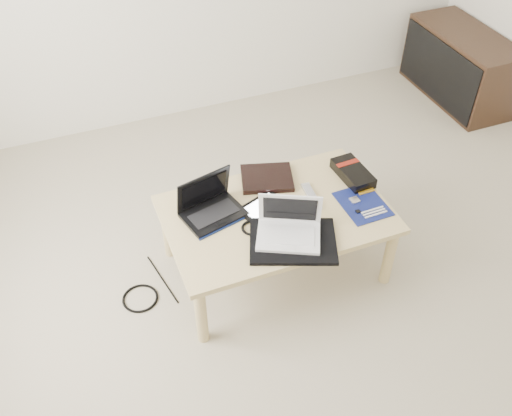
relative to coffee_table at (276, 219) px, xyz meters
name	(u,v)px	position (x,y,z in m)	size (l,w,h in m)	color
ground	(333,304)	(0.17, -0.35, -0.35)	(4.00, 4.00, 0.00)	#B3AA91
coffee_table	(276,219)	(0.00, 0.00, 0.00)	(1.10, 0.70, 0.40)	tan
media_cabinet	(460,66)	(1.95, 1.10, -0.10)	(0.41, 0.90, 0.50)	#372216
book	(267,178)	(0.05, 0.25, 0.06)	(0.32, 0.29, 0.03)	black
netbook	(210,206)	(-0.30, 0.11, 0.09)	(0.33, 0.28, 0.21)	black
tablet	(265,209)	(-0.05, 0.04, 0.05)	(0.28, 0.25, 0.01)	black
remote	(311,196)	(0.21, 0.04, 0.06)	(0.06, 0.20, 0.02)	silver
neoprene_sleeve	(293,241)	(-0.01, -0.22, 0.06)	(0.40, 0.29, 0.02)	black
white_laptop	(289,227)	(-0.01, -0.18, 0.11)	(0.35, 0.32, 0.21)	white
motherboard	(363,204)	(0.43, -0.11, 0.05)	(0.22, 0.27, 0.01)	#0C1352
gpu_box	(353,173)	(0.48, 0.10, 0.08)	(0.14, 0.27, 0.06)	black
cable_coil	(252,228)	(-0.15, -0.06, 0.05)	(0.10, 0.10, 0.01)	black
floor_cable_coil	(140,298)	(-0.73, 0.05, -0.35)	(0.18, 0.18, 0.01)	black
floor_cable_trail	(162,279)	(-0.59, 0.13, -0.35)	(0.01, 0.01, 0.37)	black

